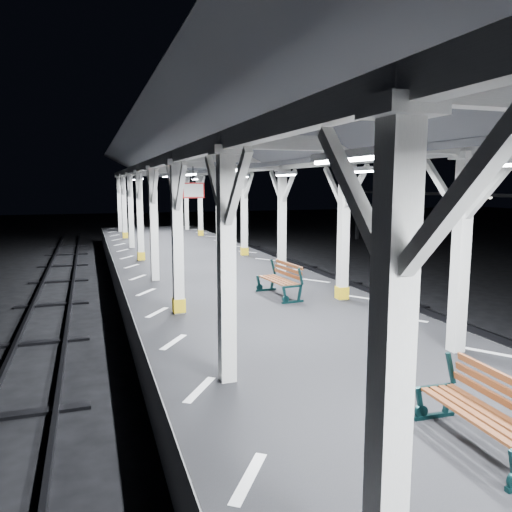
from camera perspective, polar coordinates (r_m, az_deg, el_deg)
ground at (r=10.17m, az=4.91°, el=-13.79°), size 120.00×120.00×0.00m
platform at (r=9.99m, az=4.94°, el=-11.13°), size 6.00×50.00×1.00m
hazard_stripes_left at (r=9.17m, az=-9.40°, el=-9.68°), size 1.00×48.00×0.01m
hazard_stripes_right at (r=11.02m, az=16.83°, el=-6.87°), size 1.00×48.00×0.01m
track_left at (r=9.47m, az=-25.28°, el=-15.77°), size 2.20×60.00×0.16m
track_right at (r=12.88m, az=26.07°, el=-9.47°), size 2.20×60.00×0.16m
canopy at (r=9.44m, az=5.30°, el=12.75°), size 5.40×49.00×4.65m
bench_near at (r=6.05m, az=24.73°, el=-15.58°), size 0.64×1.54×0.82m
bench_mid at (r=12.55m, az=2.98°, el=-2.61°), size 0.72×1.61×0.85m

